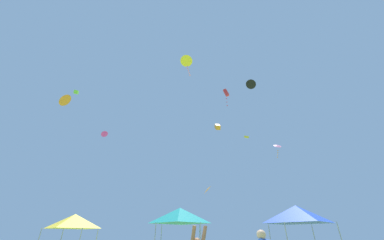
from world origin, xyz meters
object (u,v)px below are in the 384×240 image
Objects in this scene: canopy_tent_blue at (297,214)px; kite_orange_delta at (65,100)px; kite_yellow_box at (246,137)px; kite_yellow_delta at (187,61)px; canopy_tent_yellow at (74,221)px; kite_lime_box at (76,92)px; kite_orange_box at (217,127)px; kite_black_delta at (251,84)px; kite_magenta_delta at (104,134)px; kite_orange_diamond at (207,189)px; kite_pink_delta at (277,146)px; canopy_tent_teal at (180,215)px; kite_red_box at (226,93)px.

kite_orange_delta reaches higher than canopy_tent_blue.
kite_yellow_delta is at bearing -126.16° from kite_yellow_box.
kite_lime_box reaches higher than canopy_tent_yellow.
kite_orange_delta is 2.78m from kite_lime_box.
canopy_tent_blue is 11.16m from kite_orange_box.
canopy_tent_yellow is at bearing -157.68° from kite_black_delta.
kite_orange_diamond is at bearing 51.99° from kite_magenta_delta.
kite_yellow_box is (2.97, 20.00, 13.85)m from canopy_tent_blue.
kite_yellow_box reaches higher than canopy_tent_yellow.
kite_pink_delta is 26.37m from kite_magenta_delta.
kite_yellow_delta is at bearing 86.88° from canopy_tent_teal.
kite_magenta_delta is at bearing -145.78° from kite_yellow_box.
kite_pink_delta is at bearing -11.75° from kite_yellow_box.
kite_magenta_delta reaches higher than canopy_tent_blue.
kite_yellow_box reaches higher than canopy_tent_teal.
canopy_tent_blue is at bearing -80.08° from kite_orange_diamond.
kite_yellow_delta is 13.09m from kite_magenta_delta.
kite_yellow_delta is 3.24× the size of kite_magenta_delta.
kite_yellow_box reaches higher than kite_orange_diamond.
kite_orange_box is (17.94, -3.33, -6.85)m from kite_lime_box.
kite_black_delta is 8.80m from kite_yellow_delta.
canopy_tent_blue is at bearing -98.45° from kite_yellow_box.
kite_lime_box is at bearing 169.09° from kite_yellow_delta.
canopy_tent_blue is 1.94× the size of kite_black_delta.
canopy_tent_yellow is 1.00× the size of kite_yellow_delta.
kite_pink_delta is at bearing 21.34° from kite_orange_delta.
kite_lime_box is 0.45× the size of kite_yellow_delta.
kite_yellow_box reaches higher than kite_magenta_delta.
kite_magenta_delta is at bearing -128.01° from kite_orange_diamond.
kite_red_box is (13.96, 15.62, 21.64)m from canopy_tent_yellow.
kite_lime_box is 1.45× the size of kite_magenta_delta.
kite_orange_box reaches higher than canopy_tent_blue.
canopy_tent_yellow is 14.41m from kite_orange_box.
kite_yellow_delta reaches higher than kite_magenta_delta.
kite_red_box reaches higher than canopy_tent_yellow.
kite_magenta_delta is at bearing -153.18° from kite_pink_delta.
canopy_tent_yellow is 30.16m from kite_pink_delta.
kite_yellow_delta is 2.87× the size of kite_orange_diamond.
kite_yellow_delta is (-8.32, -2.04, 2.04)m from kite_black_delta.
canopy_tent_teal is 23.98m from kite_yellow_box.
kite_yellow_delta is (7.26, 4.36, 18.51)m from canopy_tent_yellow.
kite_yellow_box is 23.30m from kite_magenta_delta.
kite_lime_box is (-14.46, 6.11, 15.43)m from canopy_tent_teal.
kite_pink_delta is 13.49m from kite_orange_diamond.
kite_orange_delta is 18.66m from kite_orange_box.
kite_red_box reaches higher than kite_magenta_delta.
canopy_tent_blue is (14.23, -2.04, 0.26)m from canopy_tent_yellow.
canopy_tent_teal is 1.18× the size of kite_yellow_delta.
kite_lime_box is (-22.95, 0.78, -0.60)m from kite_black_delta.
kite_black_delta reaches higher than kite_lime_box.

